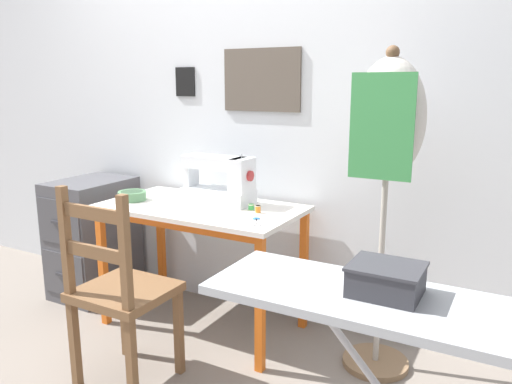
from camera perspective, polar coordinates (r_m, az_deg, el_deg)
ground_plane at (r=2.79m, az=-9.59°, el=-17.13°), size 14.00×14.00×0.00m
wall_back at (r=2.97m, az=-2.49°, el=10.63°), size 10.00×0.07×2.55m
sewing_table at (r=2.76m, az=-6.43°, el=-3.34°), size 1.10×0.59×0.71m
sewing_machine at (r=2.76m, az=-4.02°, el=1.20°), size 0.41×0.19×0.29m
fabric_bowl at (r=2.93m, az=-13.97°, el=-0.39°), size 0.16×0.16×0.05m
scissors at (r=2.43m, az=0.06°, el=-3.26°), size 0.10×0.13×0.01m
thread_spool_near_machine at (r=2.62m, az=-0.55°, el=-1.75°), size 0.04×0.04×0.03m
thread_spool_mid_table at (r=2.57m, az=0.23°, el=-1.98°), size 0.03×0.03×0.04m
wooden_chair at (r=2.35m, az=-15.26°, el=-11.05°), size 0.40×0.38×0.94m
filing_cabinet at (r=3.43m, az=-18.11°, el=-4.95°), size 0.38×0.53×0.76m
dress_form at (r=2.31m, az=14.81°, el=5.84°), size 0.32×0.32×1.52m
ironing_board at (r=1.31m, az=21.45°, el=-14.53°), size 1.24×0.32×0.85m
storage_box at (r=1.32m, az=14.64°, el=-9.64°), size 0.18×0.16×0.08m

